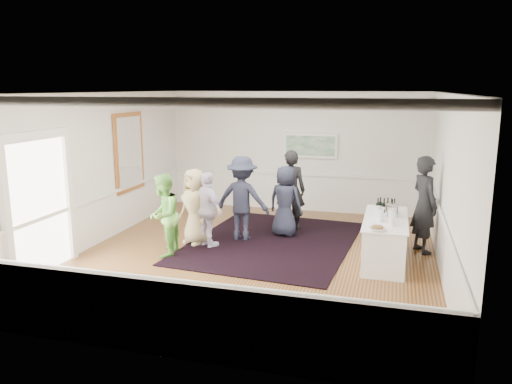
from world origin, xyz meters
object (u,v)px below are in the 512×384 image
(guest_lilac, at_px, (208,210))
(guest_dark_b, at_px, (291,190))
(guest_dark_a, at_px, (242,198))
(ice_bucket, at_px, (392,211))
(guest_navy, at_px, (285,201))
(nut_bowl, at_px, (378,228))
(guest_tan, at_px, (195,207))
(bartender, at_px, (424,205))
(serving_table, at_px, (385,240))
(guest_green, at_px, (163,215))

(guest_lilac, height_order, guest_dark_b, guest_dark_b)
(guest_dark_a, xyz_separation_m, ice_bucket, (3.15, -0.49, 0.05))
(guest_dark_a, distance_m, guest_dark_b, 1.36)
(guest_navy, relative_size, nut_bowl, 5.56)
(ice_bucket, bearing_deg, guest_tan, -178.98)
(ice_bucket, bearing_deg, guest_dark_a, 171.21)
(guest_lilac, bearing_deg, bartender, -134.19)
(guest_tan, bearing_deg, guest_navy, 61.50)
(bartender, bearing_deg, guest_dark_a, 64.18)
(serving_table, bearing_deg, nut_bowl, -97.73)
(bartender, xyz_separation_m, ice_bucket, (-0.63, -0.66, -0.02))
(bartender, xyz_separation_m, guest_lilac, (-4.31, -0.86, -0.19))
(serving_table, height_order, guest_lilac, guest_lilac)
(serving_table, distance_m, guest_dark_a, 3.15)
(guest_dark_b, relative_size, nut_bowl, 6.58)
(guest_lilac, relative_size, ice_bucket, 6.12)
(guest_dark_b, bearing_deg, serving_table, 138.87)
(guest_lilac, distance_m, ice_bucket, 3.69)
(guest_dark_a, xyz_separation_m, nut_bowl, (2.93, -1.52, -0.03))
(bartender, height_order, ice_bucket, bartender)
(guest_lilac, xyz_separation_m, ice_bucket, (3.69, 0.20, 0.18))
(guest_dark_b, xyz_separation_m, nut_bowl, (2.08, -2.58, -0.05))
(bartender, distance_m, guest_navy, 2.96)
(guest_green, xyz_separation_m, ice_bucket, (4.33, 0.96, 0.15))
(serving_table, relative_size, guest_lilac, 1.33)
(guest_green, bearing_deg, guest_lilac, 130.51)
(guest_dark_a, bearing_deg, bartender, -175.77)
(serving_table, distance_m, nut_bowl, 1.01)
(serving_table, xyz_separation_m, guest_tan, (-3.94, 0.07, 0.38))
(guest_dark_a, bearing_deg, guest_green, 52.31)
(nut_bowl, bearing_deg, guest_green, 178.99)
(serving_table, xyz_separation_m, guest_dark_b, (-2.20, 1.69, 0.51))
(guest_navy, bearing_deg, guest_dark_a, 46.48)
(guest_green, relative_size, nut_bowl, 5.75)
(guest_dark_b, bearing_deg, guest_green, 47.28)
(bartender, height_order, guest_dark_b, bartender)
(guest_lilac, distance_m, guest_navy, 1.84)
(nut_bowl, bearing_deg, guest_dark_a, 152.62)
(serving_table, distance_m, bartender, 1.21)
(guest_green, relative_size, guest_dark_a, 0.89)
(guest_green, height_order, guest_dark_b, guest_dark_b)
(ice_bucket, xyz_separation_m, nut_bowl, (-0.22, -1.03, -0.08))
(ice_bucket, bearing_deg, serving_table, -125.15)
(guest_tan, bearing_deg, ice_bucket, 30.10)
(guest_tan, xyz_separation_m, nut_bowl, (3.82, -0.96, 0.08))
(guest_tan, bearing_deg, guest_dark_a, 61.34)
(guest_dark_a, bearing_deg, guest_lilac, 53.49)
(guest_tan, relative_size, nut_bowl, 5.66)
(guest_lilac, relative_size, nut_bowl, 5.53)
(guest_tan, relative_size, guest_dark_b, 0.86)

